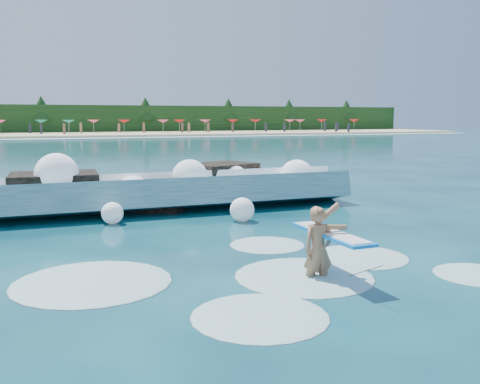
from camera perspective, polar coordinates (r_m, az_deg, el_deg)
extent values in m
plane|color=#062737|center=(10.36, -3.72, -8.46)|extent=(200.00, 200.00, 0.00)
cube|color=tan|center=(87.56, -19.59, 5.75)|extent=(140.00, 20.00, 0.40)
cube|color=silver|center=(76.58, -19.29, 5.39)|extent=(140.00, 5.00, 0.08)
cube|color=black|center=(97.51, -19.87, 7.27)|extent=(140.00, 4.00, 5.00)
cube|color=#336980|center=(16.81, -15.82, -0.89)|extent=(16.94, 2.58, 1.41)
cube|color=silver|center=(17.54, -16.14, 0.86)|extent=(16.94, 1.19, 0.66)
cube|color=black|center=(17.73, -19.16, -0.36)|extent=(2.70, 2.08, 1.42)
cube|color=black|center=(17.33, -9.08, -0.56)|extent=(2.48, 2.37, 1.09)
cube|color=black|center=(19.19, -1.97, 0.82)|extent=(2.65, 2.39, 1.53)
imported|color=#A5704D|center=(9.87, 8.37, -6.18)|extent=(0.61, 0.42, 1.61)
cube|color=#0D79E2|center=(9.98, 9.65, -4.41)|extent=(0.53, 2.20, 0.05)
cube|color=white|center=(9.98, 9.66, -4.33)|extent=(0.43, 2.02, 0.05)
cylinder|color=black|center=(9.00, 13.19, -8.21)|extent=(0.01, 0.91, 0.43)
sphere|color=white|center=(17.13, -18.96, 1.76)|extent=(1.31, 1.31, 1.31)
sphere|color=white|center=(16.76, -11.34, 0.00)|extent=(1.01, 1.01, 1.01)
sphere|color=white|center=(17.61, -5.37, 1.56)|extent=(1.19, 1.19, 1.19)
sphere|color=white|center=(18.56, -0.72, 1.31)|extent=(1.04, 1.04, 1.04)
sphere|color=white|center=(18.66, 6.07, 1.60)|extent=(1.21, 1.21, 1.21)
sphere|color=white|center=(15.18, -13.46, -2.21)|extent=(0.61, 0.61, 0.61)
sphere|color=white|center=(15.13, 0.23, -1.91)|extent=(0.69, 0.69, 0.69)
ellipsoid|color=silver|center=(10.11, 6.85, -8.92)|extent=(2.61, 2.61, 0.13)
ellipsoid|color=silver|center=(8.13, 2.14, -13.15)|extent=(2.09, 2.09, 0.10)
ellipsoid|color=silver|center=(11.65, 12.59, -6.77)|extent=(2.07, 2.07, 0.10)
ellipsoid|color=silver|center=(10.03, -15.46, -9.28)|extent=(2.86, 2.86, 0.14)
ellipsoid|color=silver|center=(12.42, 2.93, -5.66)|extent=(1.75, 1.75, 0.09)
ellipsoid|color=silver|center=(11.07, 24.07, -8.07)|extent=(1.64, 1.64, 0.08)
cone|color=#158371|center=(90.92, -20.44, 7.07)|extent=(2.00, 2.00, 0.50)
cone|color=#158371|center=(88.43, -17.81, 7.18)|extent=(2.00, 2.00, 0.50)
cone|color=#EC4573|center=(91.40, -15.36, 7.29)|extent=(2.00, 2.00, 0.50)
cone|color=red|center=(89.94, -12.28, 7.38)|extent=(2.00, 2.00, 0.50)
cone|color=#EC4573|center=(91.37, -8.21, 7.49)|extent=(2.00, 2.00, 0.50)
cone|color=red|center=(91.82, -6.48, 7.52)|extent=(2.00, 2.00, 0.50)
cone|color=#EC4573|center=(92.81, -3.76, 7.56)|extent=(2.00, 2.00, 0.50)
cone|color=red|center=(96.22, -0.77, 7.59)|extent=(2.00, 2.00, 0.50)
cone|color=red|center=(96.20, 1.64, 7.59)|extent=(2.00, 2.00, 0.50)
cone|color=#EC4573|center=(98.77, 5.34, 7.57)|extent=(2.00, 2.00, 0.50)
cone|color=#EC4573|center=(100.61, 6.42, 7.56)|extent=(2.00, 2.00, 0.50)
cone|color=red|center=(105.44, 8.71, 7.54)|extent=(2.00, 2.00, 0.50)
cone|color=red|center=(107.24, 12.07, 7.46)|extent=(2.00, 2.00, 0.50)
cube|color=#262633|center=(101.09, 10.38, 6.84)|extent=(0.35, 0.22, 1.44)
cube|color=brown|center=(93.79, -8.27, 6.83)|extent=(0.35, 0.22, 1.52)
cube|color=#3F332D|center=(79.93, -16.23, 6.37)|extent=(0.35, 0.22, 1.41)
cube|color=#8C664C|center=(78.53, -12.53, 6.25)|extent=(0.35, 0.22, 1.44)
cube|color=#3F332D|center=(95.85, 6.69, 6.87)|extent=(0.35, 0.22, 1.47)
cube|color=#8C664C|center=(93.99, -2.79, 6.91)|extent=(0.35, 0.22, 1.52)
cube|color=brown|center=(89.01, 4.25, 6.83)|extent=(0.35, 0.22, 1.49)
cube|color=#3F332D|center=(84.37, -19.36, 6.31)|extent=(0.35, 0.22, 1.41)
cube|color=#8C664C|center=(85.42, -1.06, 6.79)|extent=(0.35, 0.22, 1.48)
cube|color=#262633|center=(83.62, -8.20, 6.68)|extent=(0.35, 0.22, 1.47)
cube|color=brown|center=(103.95, 7.87, 6.96)|extent=(0.35, 0.22, 1.55)
cube|color=brown|center=(88.42, -8.77, 6.78)|extent=(0.35, 0.22, 1.58)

